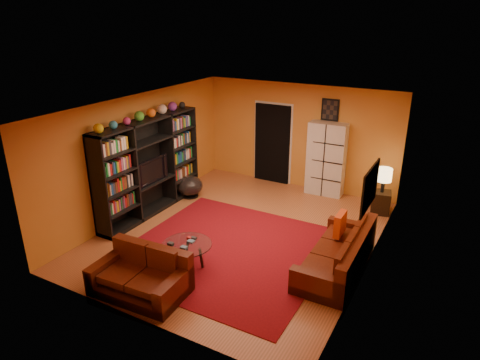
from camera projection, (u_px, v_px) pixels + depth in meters
The scene contains 20 objects.
floor at pixel (241, 233), 8.67m from camera, with size 6.00×6.00×0.00m, color brown.
ceiling at pixel (241, 106), 7.72m from camera, with size 6.00×6.00×0.00m, color white.
wall_back at pixel (299, 136), 10.64m from camera, with size 6.00×6.00×0.00m, color #C77B2B.
wall_front at pixel (134, 242), 5.75m from camera, with size 6.00×6.00×0.00m, color #C77B2B.
wall_left at pixel (141, 154), 9.32m from camera, with size 6.00×6.00×0.00m, color #C77B2B.
wall_right at pixel (373, 199), 7.07m from camera, with size 6.00×6.00×0.00m, color #C77B2B.
rug at pixel (228, 250), 8.05m from camera, with size 3.60×3.60×0.01m, color #630B14.
doorway at pixel (272, 144), 11.03m from camera, with size 0.95×0.10×2.04m, color black.
wall_art_right at pixel (370, 188), 6.73m from camera, with size 0.03×1.00×0.70m, color black.
wall_art_back at pixel (330, 110), 10.02m from camera, with size 0.42×0.03×0.52m, color black.
entertainment_unit at pixel (150, 166), 9.31m from camera, with size 0.45×3.00×2.10m, color black.
tv at pixel (149, 170), 9.23m from camera, with size 0.13×0.95×0.55m, color black.
sofa at pixel (341, 255), 7.34m from camera, with size 0.91×2.18×0.85m.
loveseat at pixel (143, 275), 6.80m from camera, with size 1.53×0.97×0.85m.
throw_pillow at pixel (340, 224), 7.68m from camera, with size 0.12×0.42×0.42m, color #DF4718.
coffee_table at pixel (187, 247), 7.40m from camera, with size 0.87×0.87×0.43m.
storage_cabinet at pixel (326, 159), 10.27m from camera, with size 0.89×0.40×1.78m, color beige.
bowl_chair at pixel (190, 186), 10.31m from camera, with size 0.63×0.63×0.52m.
side_table at pixel (381, 202), 9.48m from camera, with size 0.40×0.40×0.50m, color black.
table_lamp at pixel (384, 175), 9.25m from camera, with size 0.33×0.33×0.55m.
Camera 1 is at (3.68, -6.74, 4.17)m, focal length 32.00 mm.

